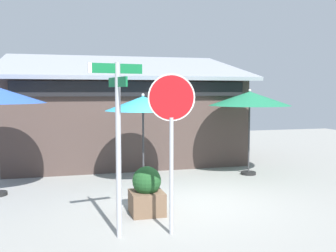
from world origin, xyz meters
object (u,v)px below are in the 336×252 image
at_px(stop_sign, 171,123).
at_px(patio_umbrella_forest_green_right, 250,99).
at_px(patio_umbrella_teal_center, 143,104).
at_px(sidewalk_planter, 147,192).
at_px(street_sign_post, 118,131).

xyz_separation_m(stop_sign, patio_umbrella_forest_green_right, (3.52, 4.11, 0.29)).
relative_size(patio_umbrella_teal_center, sidewalk_planter, 2.48).
bearing_deg(sidewalk_planter, patio_umbrella_forest_green_right, 38.19).
distance_m(stop_sign, patio_umbrella_teal_center, 3.69).
bearing_deg(patio_umbrella_forest_green_right, street_sign_post, -137.68).
bearing_deg(street_sign_post, sidewalk_planter, 57.13).
distance_m(street_sign_post, patio_umbrella_teal_center, 3.77).
height_order(patio_umbrella_forest_green_right, sidewalk_planter, patio_umbrella_forest_green_right).
bearing_deg(stop_sign, sidewalk_planter, 98.26).
xyz_separation_m(patio_umbrella_forest_green_right, sidewalk_planter, (-3.69, -2.90, -1.78)).
bearing_deg(stop_sign, street_sign_post, 173.80).
distance_m(street_sign_post, patio_umbrella_forest_green_right, 5.98).
bearing_deg(patio_umbrella_teal_center, stop_sign, -94.03).
xyz_separation_m(street_sign_post, patio_umbrella_teal_center, (1.15, 3.58, 0.32)).
bearing_deg(stop_sign, patio_umbrella_forest_green_right, 49.46).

